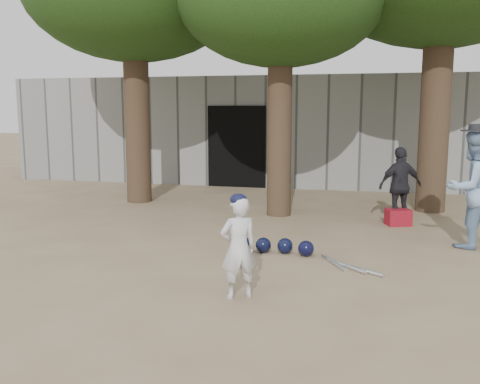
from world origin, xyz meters
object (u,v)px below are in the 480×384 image
(red_bag, at_px, (398,217))
(spectator_blue, at_px, (472,189))
(boy_player, at_px, (239,248))
(spectator_dark, at_px, (400,186))

(red_bag, bearing_deg, spectator_blue, -53.63)
(boy_player, height_order, red_bag, boy_player)
(boy_player, bearing_deg, red_bag, -145.69)
(spectator_blue, bearing_deg, red_bag, -83.93)
(spectator_dark, xyz_separation_m, red_bag, (-0.02, -0.15, -0.56))
(spectator_dark, height_order, red_bag, spectator_dark)
(boy_player, relative_size, spectator_dark, 0.81)
(boy_player, height_order, spectator_blue, spectator_blue)
(spectator_blue, bearing_deg, boy_player, 16.16)
(boy_player, bearing_deg, spectator_dark, -145.18)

